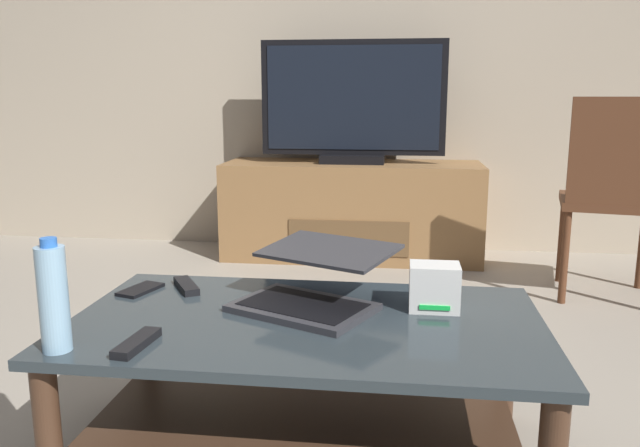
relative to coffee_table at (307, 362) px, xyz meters
The scene contains 12 objects.
ground_plane 0.44m from the coffee_table, 98.37° to the left, with size 7.68×7.68×0.00m, color #9E9384.
back_wall 2.77m from the coffee_table, 91.11° to the left, with size 6.40×0.12×2.80m, color #B2A38C.
coffee_table is the anchor object (origin of this frame).
media_cabinet 2.21m from the coffee_table, 91.41° to the left, with size 1.52×0.53×0.57m.
television 2.28m from the coffee_table, 91.42° to the left, with size 1.07×0.20×0.71m.
dining_chair 1.96m from the coffee_table, 51.35° to the left, with size 0.52×0.52×0.96m.
laptop 0.21m from the coffee_table, 88.09° to the left, with size 0.48×0.49×0.16m.
router_box 0.40m from the coffee_table, 19.62° to the left, with size 0.13×0.10×0.12m.
water_bottle_near 0.65m from the coffee_table, 152.44° to the right, with size 0.07×0.07×0.26m.
cell_phone 0.56m from the coffee_table, 162.07° to the left, with size 0.07×0.14×0.01m, color black.
tv_remote 0.45m from the coffee_table, 146.70° to the right, with size 0.04×0.16×0.02m, color black.
soundbar_remote 0.46m from the coffee_table, 152.33° to the left, with size 0.04×0.16×0.02m, color black.
Camera 1 is at (0.28, -1.87, 0.97)m, focal length 35.42 mm.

